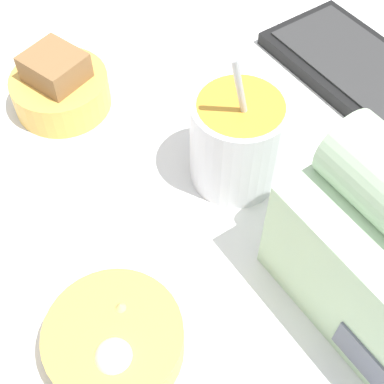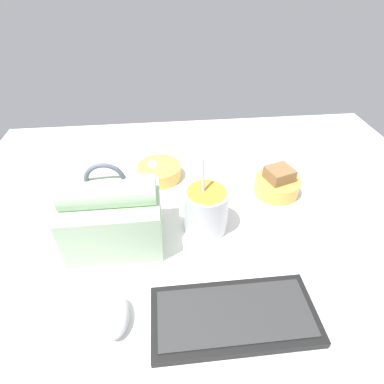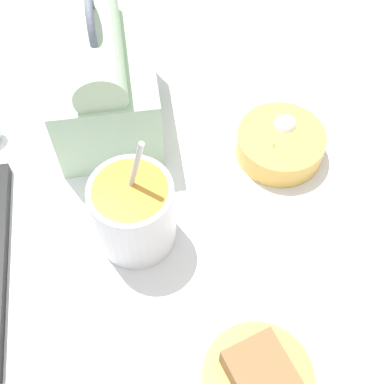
{
  "view_description": "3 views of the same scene",
  "coord_description": "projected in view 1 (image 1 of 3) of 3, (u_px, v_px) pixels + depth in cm",
  "views": [
    {
      "loc": [
        31.7,
        -22.03,
        52.14
      ],
      "look_at": [
        4.48,
        -3.34,
        7.0
      ],
      "focal_mm": 50.0,
      "sensor_mm": 36.0,
      "label": 1
    },
    {
      "loc": [
        10.73,
        56.65,
        56.04
      ],
      "look_at": [
        4.48,
        -3.34,
        7.0
      ],
      "focal_mm": 28.0,
      "sensor_mm": 36.0,
      "label": 2
    },
    {
      "loc": [
        -33.44,
        2.28,
        66.2
      ],
      "look_at": [
        4.48,
        -3.34,
        7.0
      ],
      "focal_mm": 50.0,
      "sensor_mm": 36.0,
      "label": 3
    }
  ],
  "objects": [
    {
      "name": "bento_bowl_sandwich",
      "position": [
        60.0,
        87.0,
        0.68
      ],
      "size": [
        12.39,
        12.39,
        8.04
      ],
      "color": "#EAB24C",
      "rests_on": "desk_surface"
    },
    {
      "name": "keyboard",
      "position": [
        369.0,
        77.0,
        0.72
      ],
      "size": [
        30.69,
        14.17,
        2.1
      ],
      "color": "black",
      "rests_on": "desk_surface"
    },
    {
      "name": "bento_bowl_snacks",
      "position": [
        115.0,
        340.0,
        0.49
      ],
      "size": [
        12.87,
        12.87,
        5.57
      ],
      "color": "#EAB24C",
      "rests_on": "desk_surface"
    },
    {
      "name": "desk_surface",
      "position": [
        194.0,
        184.0,
        0.64
      ],
      "size": [
        140.0,
        110.0,
        2.0
      ],
      "color": "white",
      "rests_on": "ground"
    },
    {
      "name": "soup_cup",
      "position": [
        237.0,
        140.0,
        0.59
      ],
      "size": [
        10.56,
        10.56,
        18.76
      ],
      "color": "silver",
      "rests_on": "desk_surface"
    }
  ]
}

